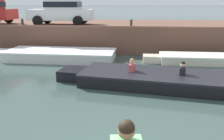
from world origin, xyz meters
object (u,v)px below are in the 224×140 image
object	(u,v)px
motorboat_passing	(146,78)
mooring_bollard_mid	(131,23)
boat_moored_central_cream	(201,59)
mooring_bollard_west	(22,22)
car_left_inner_white	(62,11)
boat_moored_west_white	(56,55)

from	to	relation	value
motorboat_passing	mooring_bollard_mid	size ratio (longest dim) A/B	14.41
boat_moored_central_cream	mooring_bollard_west	xyz separation A→B (m)	(-10.02, 1.95, 1.60)
motorboat_passing	mooring_bollard_mid	xyz separation A→B (m)	(-0.70, 5.55, 1.57)
mooring_bollard_mid	boat_moored_central_cream	bearing A→B (deg)	-28.69
mooring_bollard_mid	mooring_bollard_west	bearing A→B (deg)	180.00
boat_moored_central_cream	car_left_inner_white	xyz separation A→B (m)	(-7.89, 3.05, 2.20)
motorboat_passing	mooring_bollard_west	world-z (taller)	mooring_bollard_west
boat_moored_west_white	motorboat_passing	size ratio (longest dim) A/B	1.06
motorboat_passing	mooring_bollard_west	distance (m)	9.19
boat_moored_central_cream	mooring_bollard_mid	distance (m)	4.37
car_left_inner_white	mooring_bollard_west	bearing A→B (deg)	-152.77
boat_moored_west_white	mooring_bollard_mid	distance (m)	4.61
boat_moored_central_cream	motorboat_passing	xyz separation A→B (m)	(-2.87, -3.60, 0.03)
boat_moored_west_white	car_left_inner_white	xyz separation A→B (m)	(-0.42, 2.98, 2.16)
boat_moored_west_white	mooring_bollard_mid	world-z (taller)	mooring_bollard_mid
mooring_bollard_mid	boat_moored_west_white	bearing A→B (deg)	-154.23
boat_moored_central_cream	mooring_bollard_mid	world-z (taller)	mooring_bollard_mid
mooring_bollard_west	motorboat_passing	bearing A→B (deg)	-37.79
motorboat_passing	boat_moored_central_cream	bearing A→B (deg)	51.40
car_left_inner_white	mooring_bollard_west	size ratio (longest dim) A/B	8.91
car_left_inner_white	boat_moored_central_cream	bearing A→B (deg)	-21.11
car_left_inner_white	boat_moored_west_white	bearing A→B (deg)	-82.06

